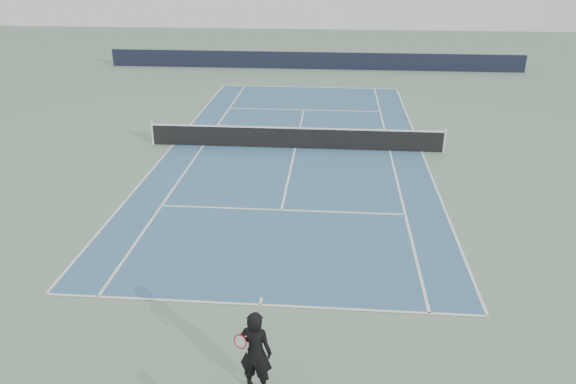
{
  "coord_description": "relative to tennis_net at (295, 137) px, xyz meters",
  "views": [
    {
      "loc": [
        1.68,
        -23.34,
        8.06
      ],
      "look_at": [
        0.31,
        -7.36,
        1.1
      ],
      "focal_mm": 35.0,
      "sensor_mm": 36.0,
      "label": 1
    }
  ],
  "objects": [
    {
      "name": "tennis_player",
      "position": [
        0.31,
        -14.73,
        0.41
      ],
      "size": [
        0.84,
        0.61,
        1.83
      ],
      "color": "black",
      "rests_on": "ground"
    },
    {
      "name": "windscreen_far",
      "position": [
        0.0,
        17.88,
        0.1
      ],
      "size": [
        30.0,
        0.25,
        1.2
      ],
      "primitive_type": "cube",
      "color": "black",
      "rests_on": "ground"
    },
    {
      "name": "court_surface",
      "position": [
        0.0,
        0.0,
        -0.5
      ],
      "size": [
        10.97,
        23.77,
        0.01
      ],
      "primitive_type": "cube",
      "color": "#386285",
      "rests_on": "ground"
    },
    {
      "name": "ground",
      "position": [
        0.0,
        0.0,
        -0.5
      ],
      "size": [
        80.0,
        80.0,
        0.0
      ],
      "primitive_type": "plane",
      "color": "slate"
    },
    {
      "name": "tennis_net",
      "position": [
        0.0,
        0.0,
        0.0
      ],
      "size": [
        12.9,
        0.1,
        1.07
      ],
      "color": "silver",
      "rests_on": "ground"
    }
  ]
}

